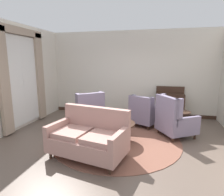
# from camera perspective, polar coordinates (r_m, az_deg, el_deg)

# --- Properties ---
(ground) EXTENTS (8.38, 8.38, 0.00)m
(ground) POSITION_cam_1_polar(r_m,az_deg,el_deg) (4.71, 0.57, -13.72)
(ground) COLOR brown
(wall_back) EXTENTS (6.15, 0.08, 3.02)m
(wall_back) POSITION_cam_1_polar(r_m,az_deg,el_deg) (7.05, 5.71, 7.24)
(wall_back) COLOR silver
(wall_back) RESTS_ON ground
(wall_left) EXTENTS (0.08, 3.93, 3.02)m
(wall_left) POSITION_cam_1_polar(r_m,az_deg,el_deg) (6.39, -24.85, 5.90)
(wall_left) COLOR silver
(wall_left) RESTS_ON ground
(baseboard_back) EXTENTS (5.99, 0.03, 0.12)m
(baseboard_back) POSITION_cam_1_polar(r_m,az_deg,el_deg) (7.24, 5.43, -4.33)
(baseboard_back) COLOR #382319
(baseboard_back) RESTS_ON ground
(area_rug) EXTENTS (3.18, 3.18, 0.01)m
(area_rug) POSITION_cam_1_polar(r_m,az_deg,el_deg) (4.97, 1.36, -12.25)
(area_rug) COLOR brown
(area_rug) RESTS_ON ground
(window_with_curtains) EXTENTS (0.12, 1.88, 2.85)m
(window_with_curtains) POSITION_cam_1_polar(r_m,az_deg,el_deg) (6.22, -24.93, 6.08)
(window_with_curtains) COLOR silver
(coffee_table) EXTENTS (0.93, 0.93, 0.49)m
(coffee_table) POSITION_cam_1_polar(r_m,az_deg,el_deg) (4.73, 1.21, -8.31)
(coffee_table) COLOR #382319
(coffee_table) RESTS_ON ground
(porcelain_vase) EXTENTS (0.16, 0.16, 0.32)m
(porcelain_vase) POSITION_cam_1_polar(r_m,az_deg,el_deg) (4.71, 0.65, -5.59)
(porcelain_vase) COLOR beige
(porcelain_vase) RESTS_ON coffee_table
(settee) EXTENTS (1.69, 1.16, 1.00)m
(settee) POSITION_cam_1_polar(r_m,az_deg,el_deg) (4.05, -6.90, -11.62)
(settee) COLOR tan
(settee) RESTS_ON ground
(armchair_foreground_right) EXTENTS (1.16, 1.16, 1.08)m
(armchair_foreground_right) POSITION_cam_1_polar(r_m,az_deg,el_deg) (5.78, -7.10, -4.35)
(armchair_foreground_right) COLOR slate
(armchair_foreground_right) RESTS_ON ground
(armchair_near_sideboard) EXTENTS (1.06, 1.13, 0.96)m
(armchair_near_sideboard) POSITION_cam_1_polar(r_m,az_deg,el_deg) (5.94, 9.81, -4.31)
(armchair_near_sideboard) COLOR slate
(armchair_near_sideboard) RESTS_ON ground
(armchair_back_corner) EXTENTS (1.13, 1.12, 1.10)m
(armchair_back_corner) POSITION_cam_1_polar(r_m,az_deg,el_deg) (5.26, 17.86, -6.26)
(armchair_back_corner) COLOR slate
(armchair_back_corner) RESTS_ON ground
(side_table) EXTENTS (0.50, 0.50, 0.65)m
(side_table) POSITION_cam_1_polar(r_m,az_deg,el_deg) (5.47, 19.62, -6.39)
(side_table) COLOR #382319
(side_table) RESTS_ON ground
(sideboard) EXTENTS (0.94, 0.38, 1.10)m
(sideboard) POSITION_cam_1_polar(r_m,az_deg,el_deg) (6.85, 16.77, -1.86)
(sideboard) COLOR #382319
(sideboard) RESTS_ON ground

